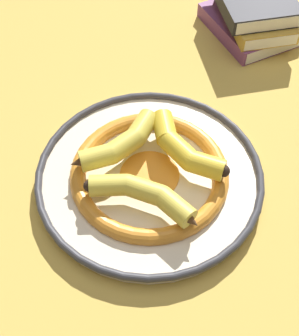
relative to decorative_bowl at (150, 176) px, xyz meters
The scene contains 6 objects.
ground_plane 0.03m from the decorative_bowl, 19.41° to the left, with size 2.80×2.80×0.00m, color gold.
decorative_bowl is the anchor object (origin of this frame).
banana_a 0.07m from the decorative_bowl, 115.02° to the right, with size 0.15×0.13×0.04m.
banana_b 0.07m from the decorative_bowl, 132.22° to the left, with size 0.13×0.14×0.04m.
banana_c 0.07m from the decorative_bowl, ahead, with size 0.08×0.19×0.03m.
book_stack 0.46m from the decorative_bowl, 163.16° to the left, with size 0.24×0.23×0.09m.
Camera 1 is at (0.41, 0.08, 0.65)m, focal length 50.00 mm.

